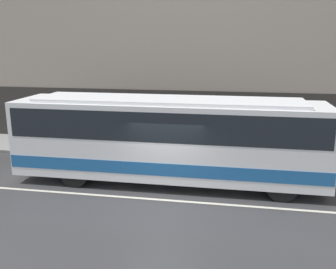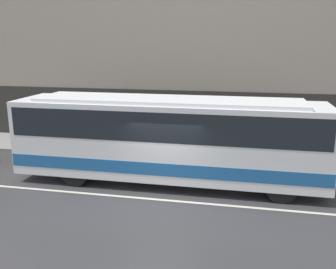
% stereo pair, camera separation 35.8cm
% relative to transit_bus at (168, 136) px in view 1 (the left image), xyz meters
% --- Properties ---
extents(ground_plane, '(60.00, 60.00, 0.00)m').
position_rel_transit_bus_xyz_m(ground_plane, '(0.16, -1.71, -1.78)').
color(ground_plane, '#38383A').
extents(sidewalk, '(60.00, 3.03, 0.14)m').
position_rel_transit_bus_xyz_m(sidewalk, '(0.16, 3.80, -1.71)').
color(sidewalk, gray).
rests_on(sidewalk, ground_plane).
extents(building_facade, '(60.00, 0.35, 11.19)m').
position_rel_transit_bus_xyz_m(building_facade, '(0.16, 5.45, 3.61)').
color(building_facade, gray).
rests_on(building_facade, ground_plane).
extents(lane_stripe, '(54.00, 0.14, 0.01)m').
position_rel_transit_bus_xyz_m(lane_stripe, '(0.16, -1.71, -1.78)').
color(lane_stripe, beige).
rests_on(lane_stripe, ground_plane).
extents(transit_bus, '(11.26, 2.53, 3.17)m').
position_rel_transit_bus_xyz_m(transit_bus, '(0.00, 0.00, 0.00)').
color(transit_bus, white).
rests_on(transit_bus, ground_plane).
extents(pedestrian_waiting, '(0.36, 0.36, 1.77)m').
position_rel_transit_bus_xyz_m(pedestrian_waiting, '(-3.18, 4.77, -0.81)').
color(pedestrian_waiting, maroon).
rests_on(pedestrian_waiting, sidewalk).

